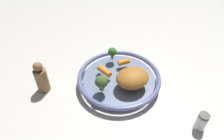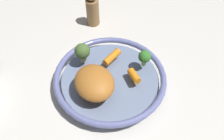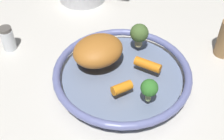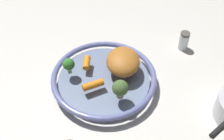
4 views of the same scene
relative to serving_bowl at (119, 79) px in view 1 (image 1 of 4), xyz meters
name	(u,v)px [view 1 (image 1 of 4)]	position (x,y,z in m)	size (l,w,h in m)	color
ground_plane	(119,83)	(0.00, 0.00, -0.02)	(2.34, 2.34, 0.00)	beige
serving_bowl	(119,79)	(0.00, 0.00, 0.00)	(0.34, 0.34, 0.05)	slate
roast_chicken_piece	(132,78)	(0.02, 0.06, 0.05)	(0.13, 0.11, 0.06)	#B06827
baby_carrot_back	(124,62)	(-0.07, -0.01, 0.03)	(0.02, 0.02, 0.05)	orange
baby_carrot_near_rim	(104,71)	(0.02, -0.06, 0.03)	(0.02, 0.02, 0.06)	orange
broccoli_floret_mid	(101,82)	(0.10, -0.02, 0.06)	(0.05, 0.05, 0.06)	tan
broccoli_floret_edge	(112,52)	(-0.08, -0.07, 0.06)	(0.04, 0.04, 0.06)	#97A966
salt_shaker	(202,121)	(0.05, 0.33, 0.01)	(0.04, 0.04, 0.07)	silver
pepper_mill	(41,78)	(0.17, -0.24, 0.04)	(0.05, 0.05, 0.14)	olive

